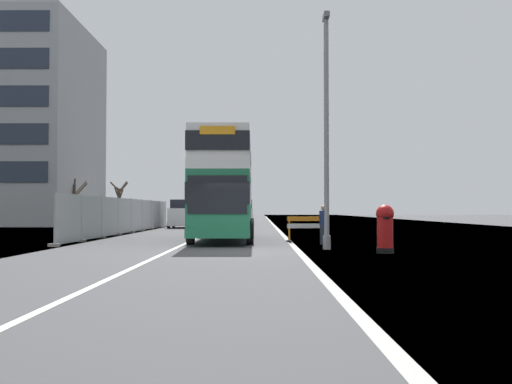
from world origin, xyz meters
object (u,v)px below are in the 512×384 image
object	(u,v)px
car_receding_far	(205,214)
pedestrian_at_kerb	(323,225)
roadworks_barrier	(306,226)
car_oncoming_near	(183,214)
car_receding_mid	(243,213)
double_decker_bus	(224,186)
lamppost_foreground	(326,137)
red_pillar_postbox	(385,227)

from	to	relation	value
car_receding_far	pedestrian_at_kerb	size ratio (longest dim) A/B	2.44
roadworks_barrier	car_oncoming_near	world-z (taller)	car_oncoming_near
car_receding_mid	pedestrian_at_kerb	size ratio (longest dim) A/B	2.39
roadworks_barrier	pedestrian_at_kerb	xyz separation A→B (m)	(0.55, -2.04, 0.09)
double_decker_bus	pedestrian_at_kerb	xyz separation A→B (m)	(4.29, -3.19, -1.73)
roadworks_barrier	car_receding_mid	distance (m)	28.85
lamppost_foreground	red_pillar_postbox	bearing A→B (deg)	-47.47
double_decker_bus	roadworks_barrier	xyz separation A→B (m)	(3.74, -1.15, -1.82)
lamppost_foreground	red_pillar_postbox	distance (m)	4.09
lamppost_foreground	car_receding_far	bearing A→B (deg)	101.34
red_pillar_postbox	car_receding_mid	bearing A→B (deg)	99.12
pedestrian_at_kerb	lamppost_foreground	bearing A→B (deg)	-93.89
lamppost_foreground	red_pillar_postbox	xyz separation A→B (m)	(1.72, -1.87, -3.21)
car_oncoming_near	roadworks_barrier	bearing A→B (deg)	-67.93
roadworks_barrier	car_receding_far	bearing A→B (deg)	102.29
car_receding_far	car_oncoming_near	bearing A→B (deg)	-91.31
roadworks_barrier	car_oncoming_near	bearing A→B (deg)	112.07
car_oncoming_near	car_receding_far	world-z (taller)	car_oncoming_near
pedestrian_at_kerb	car_oncoming_near	bearing A→B (deg)	111.44
car_oncoming_near	car_receding_far	xyz separation A→B (m)	(0.36, 15.72, -0.09)
lamppost_foreground	car_oncoming_near	bearing A→B (deg)	108.81
red_pillar_postbox	pedestrian_at_kerb	size ratio (longest dim) A/B	0.99
roadworks_barrier	car_receding_far	size ratio (longest dim) A/B	0.45
double_decker_bus	car_receding_mid	world-z (taller)	double_decker_bus
car_oncoming_near	car_receding_mid	size ratio (longest dim) A/B	1.06
double_decker_bus	red_pillar_postbox	size ratio (longest dim) A/B	6.45
car_receding_far	car_receding_mid	bearing A→B (deg)	-59.93
double_decker_bus	pedestrian_at_kerb	size ratio (longest dim) A/B	6.41
red_pillar_postbox	pedestrian_at_kerb	distance (m)	4.94
roadworks_barrier	pedestrian_at_kerb	world-z (taller)	pedestrian_at_kerb
roadworks_barrier	double_decker_bus	bearing A→B (deg)	162.91
car_oncoming_near	car_receding_mid	world-z (taller)	car_receding_mid
car_receding_mid	roadworks_barrier	bearing A→B (deg)	-82.82
roadworks_barrier	pedestrian_at_kerb	bearing A→B (deg)	-75.04
car_receding_far	red_pillar_postbox	bearing A→B (deg)	-76.94
lamppost_foreground	car_receding_far	xyz separation A→B (m)	(-8.17, 40.77, -3.13)
pedestrian_at_kerb	car_receding_far	bearing A→B (deg)	102.44
roadworks_barrier	car_receding_far	distance (m)	36.74
car_receding_far	double_decker_bus	bearing A→B (deg)	-83.30
lamppost_foreground	pedestrian_at_kerb	distance (m)	4.34
red_pillar_postbox	car_receding_far	distance (m)	43.78
lamppost_foreground	roadworks_barrier	distance (m)	5.94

